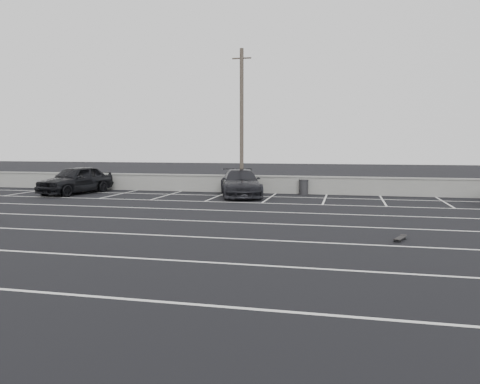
% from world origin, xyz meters
% --- Properties ---
extents(ground, '(120.00, 120.00, 0.00)m').
position_xyz_m(ground, '(0.00, 0.00, 0.00)').
color(ground, black).
rests_on(ground, ground).
extents(seawall, '(50.00, 0.45, 1.06)m').
position_xyz_m(seawall, '(0.00, 14.00, 0.55)').
color(seawall, gray).
rests_on(seawall, ground).
extents(stall_lines, '(36.00, 20.05, 0.01)m').
position_xyz_m(stall_lines, '(-0.08, 4.41, 0.00)').
color(stall_lines, silver).
rests_on(stall_lines, ground).
extents(car_left, '(2.97, 5.23, 1.68)m').
position_xyz_m(car_left, '(-10.65, 11.06, 0.84)').
color(car_left, black).
rests_on(car_left, ground).
extents(car_right, '(3.61, 5.64, 1.52)m').
position_xyz_m(car_right, '(-0.75, 11.87, 0.76)').
color(car_right, black).
rests_on(car_right, ground).
extents(utility_pole, '(1.13, 0.23, 8.47)m').
position_xyz_m(utility_pole, '(-0.98, 13.20, 4.29)').
color(utility_pole, '#4C4238').
rests_on(utility_pole, ground).
extents(trash_bin, '(0.68, 0.68, 0.88)m').
position_xyz_m(trash_bin, '(2.67, 13.60, 0.45)').
color(trash_bin, '#242426').
rests_on(trash_bin, ground).
extents(skateboard, '(0.44, 0.76, 0.09)m').
position_xyz_m(skateboard, '(6.74, 0.87, 0.07)').
color(skateboard, black).
rests_on(skateboard, ground).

